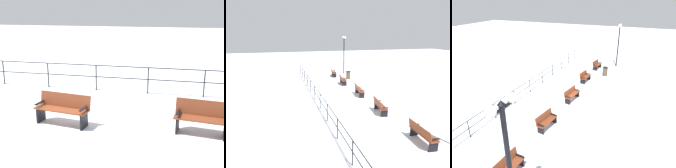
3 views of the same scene
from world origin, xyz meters
TOP-DOWN VIEW (x-y plane):
  - ground_plane at (0.00, 0.00)m, footprint 80.00×80.00m
  - bench_nearest at (0.01, -7.55)m, footprint 0.63×1.65m
  - bench_second at (-0.12, -3.76)m, footprint 0.72×1.55m
  - bench_third at (0.00, 0.01)m, footprint 0.71×1.65m
  - bench_fourth at (-0.18, 3.78)m, footprint 0.70×1.43m
  - bench_fifth at (-0.09, 7.56)m, footprint 0.70×1.44m
  - lamppost_near at (1.64, -9.26)m, footprint 0.28×1.03m
  - lamppost_middle at (1.64, 9.13)m, footprint 0.29×0.94m
  - waterfront_railing at (-3.47, 0.00)m, footprint 0.05×20.58m
  - trash_bin at (1.14, 5.93)m, footprint 0.47×0.47m

SIDE VIEW (x-z plane):
  - ground_plane at x=0.00m, z-range 0.00..0.00m
  - trash_bin at x=1.14m, z-range 0.00..0.83m
  - bench_fifth at x=-0.09m, z-range 0.02..0.87m
  - bench_fourth at x=-0.18m, z-range 0.01..0.89m
  - bench_third at x=0.00m, z-range 0.03..0.90m
  - bench_second at x=-0.12m, z-range 0.02..0.92m
  - bench_nearest at x=0.01m, z-range 0.03..0.92m
  - waterfront_railing at x=-3.47m, z-range 0.19..1.22m
  - lamppost_near at x=1.64m, z-range 0.75..5.53m
  - lamppost_middle at x=1.64m, z-range 0.97..5.36m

